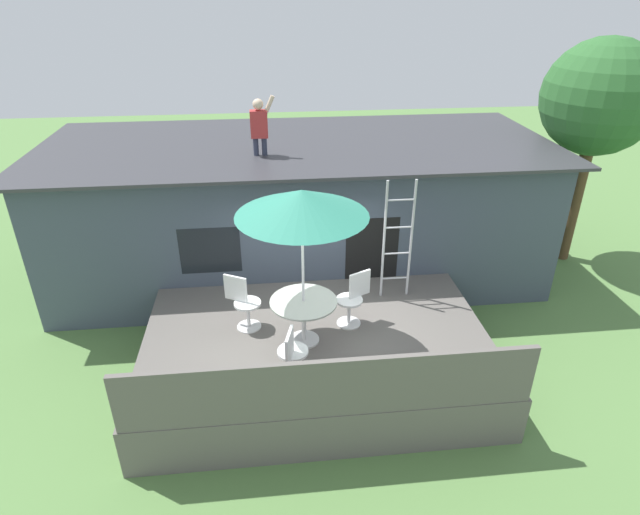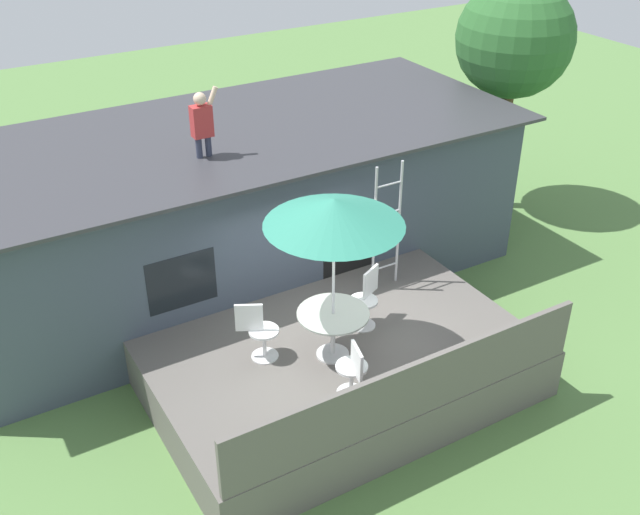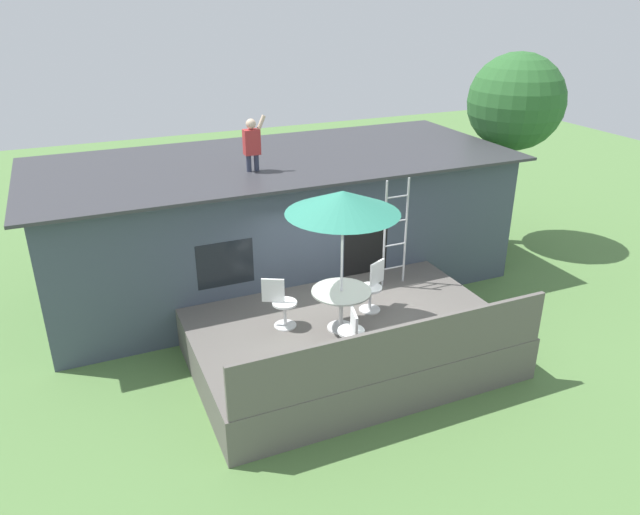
{
  "view_description": "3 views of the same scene",
  "coord_description": "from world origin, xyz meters",
  "px_view_note": "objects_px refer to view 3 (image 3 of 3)",
  "views": [
    {
      "loc": [
        -0.69,
        -6.99,
        5.86
      ],
      "look_at": [
        0.16,
        0.84,
        1.7
      ],
      "focal_mm": 29.35,
      "sensor_mm": 36.0,
      "label": 1
    },
    {
      "loc": [
        -4.79,
        -7.68,
        7.64
      ],
      "look_at": [
        0.3,
        0.99,
        1.67
      ],
      "focal_mm": 42.1,
      "sensor_mm": 36.0,
      "label": 2
    },
    {
      "loc": [
        -4.19,
        -8.53,
        6.27
      ],
      "look_at": [
        -0.24,
        0.61,
        1.82
      ],
      "focal_mm": 33.65,
      "sensor_mm": 36.0,
      "label": 3
    }
  ],
  "objects_px": {
    "patio_table": "(341,299)",
    "backyard_tree": "(516,103)",
    "patio_chair_left": "(281,303)",
    "person_figure": "(252,141)",
    "patio_chair_right": "(373,287)",
    "step_ladder": "(395,233)",
    "patio_umbrella": "(343,202)",
    "patio_chair_near": "(352,334)"
  },
  "relations": [
    {
      "from": "patio_table",
      "to": "patio_chair_near",
      "type": "relative_size",
      "value": 1.13
    },
    {
      "from": "patio_umbrella",
      "to": "patio_chair_near",
      "type": "height_order",
      "value": "patio_umbrella"
    },
    {
      "from": "patio_table",
      "to": "patio_umbrella",
      "type": "height_order",
      "value": "patio_umbrella"
    },
    {
      "from": "person_figure",
      "to": "patio_chair_right",
      "type": "height_order",
      "value": "person_figure"
    },
    {
      "from": "patio_chair_left",
      "to": "patio_chair_near",
      "type": "distance_m",
      "value": 1.58
    },
    {
      "from": "person_figure",
      "to": "backyard_tree",
      "type": "bearing_deg",
      "value": 5.13
    },
    {
      "from": "patio_chair_right",
      "to": "patio_chair_near",
      "type": "relative_size",
      "value": 1.0
    },
    {
      "from": "person_figure",
      "to": "patio_chair_left",
      "type": "distance_m",
      "value": 3.45
    },
    {
      "from": "patio_umbrella",
      "to": "step_ladder",
      "type": "relative_size",
      "value": 1.15
    },
    {
      "from": "patio_umbrella",
      "to": "step_ladder",
      "type": "height_order",
      "value": "patio_umbrella"
    },
    {
      "from": "patio_chair_near",
      "to": "patio_chair_right",
      "type": "bearing_deg",
      "value": -24.28
    },
    {
      "from": "patio_chair_left",
      "to": "backyard_tree",
      "type": "distance_m",
      "value": 8.46
    },
    {
      "from": "patio_chair_left",
      "to": "patio_chair_near",
      "type": "xyz_separation_m",
      "value": [
        0.7,
        -1.42,
        0.0
      ]
    },
    {
      "from": "patio_chair_left",
      "to": "backyard_tree",
      "type": "xyz_separation_m",
      "value": [
        7.44,
        3.19,
        2.45
      ]
    },
    {
      "from": "patio_umbrella",
      "to": "patio_chair_left",
      "type": "height_order",
      "value": "patio_umbrella"
    },
    {
      "from": "patio_chair_left",
      "to": "patio_chair_right",
      "type": "height_order",
      "value": "same"
    },
    {
      "from": "patio_table",
      "to": "patio_chair_right",
      "type": "bearing_deg",
      "value": 26.38
    },
    {
      "from": "patio_table",
      "to": "patio_umbrella",
      "type": "bearing_deg",
      "value": 0.0
    },
    {
      "from": "person_figure",
      "to": "patio_chair_right",
      "type": "distance_m",
      "value": 3.76
    },
    {
      "from": "step_ladder",
      "to": "patio_chair_left",
      "type": "height_order",
      "value": "step_ladder"
    },
    {
      "from": "patio_chair_near",
      "to": "step_ladder",
      "type": "bearing_deg",
      "value": -28.33
    },
    {
      "from": "patio_chair_left",
      "to": "patio_table",
      "type": "bearing_deg",
      "value": 0.0
    },
    {
      "from": "patio_table",
      "to": "step_ladder",
      "type": "xyz_separation_m",
      "value": [
        1.73,
        1.19,
        0.51
      ]
    },
    {
      "from": "person_figure",
      "to": "patio_chair_right",
      "type": "bearing_deg",
      "value": -62.28
    },
    {
      "from": "patio_table",
      "to": "step_ladder",
      "type": "relative_size",
      "value": 0.47
    },
    {
      "from": "backyard_tree",
      "to": "patio_chair_left",
      "type": "bearing_deg",
      "value": -156.79
    },
    {
      "from": "step_ladder",
      "to": "patio_chair_right",
      "type": "relative_size",
      "value": 2.39
    },
    {
      "from": "person_figure",
      "to": "patio_chair_near",
      "type": "xyz_separation_m",
      "value": [
        0.3,
        -3.98,
        -2.28
      ]
    },
    {
      "from": "step_ladder",
      "to": "patio_umbrella",
      "type": "bearing_deg",
      "value": -145.43
    },
    {
      "from": "person_figure",
      "to": "step_ladder",
      "type": "bearing_deg",
      "value": -39.25
    },
    {
      "from": "patio_table",
      "to": "step_ladder",
      "type": "distance_m",
      "value": 2.17
    },
    {
      "from": "step_ladder",
      "to": "patio_table",
      "type": "bearing_deg",
      "value": -145.43
    },
    {
      "from": "patio_umbrella",
      "to": "step_ladder",
      "type": "distance_m",
      "value": 2.45
    },
    {
      "from": "patio_table",
      "to": "backyard_tree",
      "type": "xyz_separation_m",
      "value": [
        6.5,
        3.69,
        2.32
      ]
    },
    {
      "from": "step_ladder",
      "to": "backyard_tree",
      "type": "xyz_separation_m",
      "value": [
        4.77,
        2.49,
        1.8
      ]
    },
    {
      "from": "patio_chair_right",
      "to": "patio_chair_near",
      "type": "height_order",
      "value": "same"
    },
    {
      "from": "patio_table",
      "to": "backyard_tree",
      "type": "relative_size",
      "value": 0.21
    },
    {
      "from": "patio_chair_near",
      "to": "backyard_tree",
      "type": "height_order",
      "value": "backyard_tree"
    },
    {
      "from": "patio_chair_right",
      "to": "patio_table",
      "type": "bearing_deg",
      "value": 0.0
    },
    {
      "from": "step_ladder",
      "to": "backyard_tree",
      "type": "height_order",
      "value": "backyard_tree"
    },
    {
      "from": "patio_table",
      "to": "patio_chair_near",
      "type": "height_order",
      "value": "patio_chair_near"
    },
    {
      "from": "patio_umbrella",
      "to": "patio_chair_near",
      "type": "bearing_deg",
      "value": -104.68
    }
  ]
}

